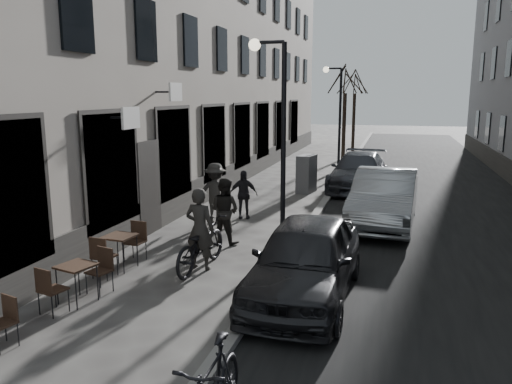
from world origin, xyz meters
The scene contains 17 objects.
road centered at (3.85, 16.00, 0.00)m, with size 7.30×60.00×0.00m, color black.
kerb centered at (0.20, 16.00, 0.06)m, with size 0.25×60.00×0.12m, color slate.
streetlamp_near centered at (-0.17, 6.00, 3.16)m, with size 0.90×0.28×5.09m.
streetlamp_far centered at (-0.17, 18.00, 3.16)m, with size 0.90×0.28×5.09m.
tree_near centered at (-0.10, 21.00, 4.66)m, with size 2.40×2.40×5.70m.
tree_far centered at (-0.10, 27.00, 4.66)m, with size 2.40×2.40×5.70m.
bistro_set_b centered at (-3.04, 2.13, 0.45)m, with size 0.75×1.53×0.87m.
bistro_set_c centered at (-3.25, 4.00, 0.47)m, with size 0.68×1.57×0.91m.
utility_cabinet centered at (-0.80, 13.89, 0.74)m, with size 0.55×0.99×1.49m, color #605F62.
bicycle centered at (-1.53, 4.47, 0.56)m, with size 0.75×2.15×1.13m, color black.
cyclist_rider centered at (-1.53, 4.47, 0.92)m, with size 0.67×0.44×1.84m, color #282623.
pedestrian_near centered at (-1.66, 6.51, 0.86)m, with size 0.84×0.65×1.73m, color black.
pedestrian_mid centered at (-2.63, 8.45, 0.91)m, with size 1.17×0.67×1.82m, color #2E2B28.
pedestrian_far centered at (-1.97, 9.18, 0.76)m, with size 0.89×0.37×1.52m, color black.
car_near centered at (1.00, 3.53, 0.76)m, with size 1.80×4.47×1.52m, color black.
car_mid centered at (2.30, 9.56, 0.82)m, with size 1.73×4.96×1.63m, color #959A9E.
car_far centered at (1.15, 15.09, 0.74)m, with size 2.08×5.11×1.48m, color #34373E.
Camera 1 is at (2.53, -5.42, 3.83)m, focal length 35.00 mm.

